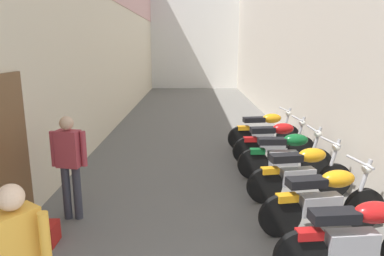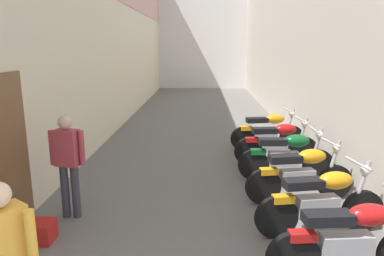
{
  "view_description": "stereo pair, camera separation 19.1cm",
  "coord_description": "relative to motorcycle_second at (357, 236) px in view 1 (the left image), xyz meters",
  "views": [
    {
      "loc": [
        -0.16,
        -1.06,
        2.54
      ],
      "look_at": [
        -0.15,
        4.96,
        1.15
      ],
      "focal_mm": 33.46,
      "sensor_mm": 36.0,
      "label": 1
    },
    {
      "loc": [
        0.03,
        -1.06,
        2.54
      ],
      "look_at": [
        -0.15,
        4.96,
        1.15
      ],
      "focal_mm": 33.46,
      "sensor_mm": 36.0,
      "label": 2
    }
  ],
  "objects": [
    {
      "name": "motorcycle_fourth",
      "position": [
        -0.0,
        2.06,
        0.0
      ],
      "size": [
        1.84,
        0.58,
        1.04
      ],
      "color": "black",
      "rests_on": "ground"
    },
    {
      "name": "motorcycle_sixth",
      "position": [
        -0.0,
        4.01,
        0.0
      ],
      "size": [
        1.85,
        0.58,
        1.04
      ],
      "color": "black",
      "rests_on": "ground"
    },
    {
      "name": "ground_plane",
      "position": [
        -1.66,
        5.88,
        -0.5
      ],
      "size": [
        36.74,
        36.74,
        0.0
      ],
      "primitive_type": "plane",
      "color": "#66635E"
    },
    {
      "name": "motorcycle_seventh",
      "position": [
        -0.0,
        5.13,
        0.0
      ],
      "size": [
        1.84,
        0.58,
        1.04
      ],
      "color": "black",
      "rests_on": "ground"
    },
    {
      "name": "motorcycle_third",
      "position": [
        -0.0,
        0.99,
        0.0
      ],
      "size": [
        1.84,
        0.58,
        1.04
      ],
      "color": "black",
      "rests_on": "ground"
    },
    {
      "name": "motorcycle_second",
      "position": [
        0.0,
        0.0,
        0.0
      ],
      "size": [
        1.85,
        0.58,
        1.04
      ],
      "color": "black",
      "rests_on": "ground"
    },
    {
      "name": "building_left",
      "position": [
        -4.45,
        7.84,
        3.02
      ],
      "size": [
        0.45,
        20.74,
        6.96
      ],
      "color": "beige",
      "rests_on": "ground"
    },
    {
      "name": "pedestrian_mid_alley",
      "position": [
        -3.6,
        1.41,
        0.42
      ],
      "size": [
        0.52,
        0.26,
        1.57
      ],
      "color": "#383842",
      "rests_on": "ground"
    },
    {
      "name": "plastic_crate",
      "position": [
        -3.81,
        0.69,
        -0.36
      ],
      "size": [
        0.44,
        0.32,
        0.28
      ],
      "primitive_type": "cube",
      "color": "red",
      "rests_on": "ground"
    },
    {
      "name": "building_right",
      "position": [
        1.14,
        7.88,
        2.77
      ],
      "size": [
        0.45,
        20.74,
        6.53
      ],
      "color": "beige",
      "rests_on": "ground"
    },
    {
      "name": "building_far_end",
      "position": [
        -1.66,
        19.25,
        2.82
      ],
      "size": [
        8.2,
        2.0,
        6.65
      ],
      "primitive_type": "cube",
      "color": "silver",
      "rests_on": "ground"
    },
    {
      "name": "motorcycle_fifth",
      "position": [
        0.0,
        3.06,
        0.0
      ],
      "size": [
        1.85,
        0.58,
        1.04
      ],
      "color": "black",
      "rests_on": "ground"
    }
  ]
}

